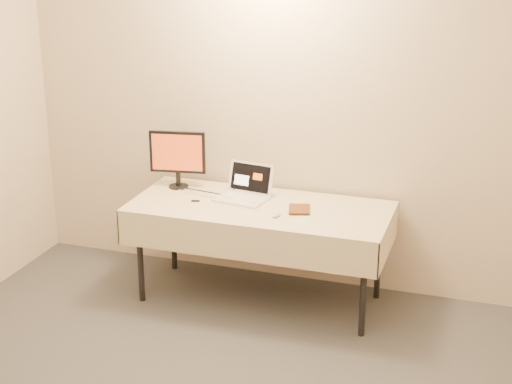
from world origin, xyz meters
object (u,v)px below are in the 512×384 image
(book, at_px, (289,197))
(laptop, at_px, (245,190))
(monitor, at_px, (177,155))
(table, at_px, (260,214))

(book, bearing_deg, laptop, 143.74)
(monitor, bearing_deg, table, -24.74)
(table, xyz_separation_m, monitor, (-0.72, 0.20, 0.32))
(table, distance_m, book, 0.28)
(table, distance_m, monitor, 0.81)
(table, xyz_separation_m, book, (0.22, -0.03, 0.16))
(monitor, bearing_deg, laptop, -16.84)
(monitor, xyz_separation_m, book, (0.94, -0.22, -0.16))
(table, relative_size, book, 9.44)
(table, height_order, book, book)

